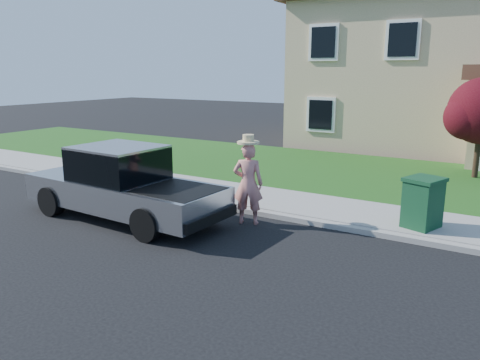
# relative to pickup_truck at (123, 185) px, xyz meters

# --- Properties ---
(ground) EXTENTS (80.00, 80.00, 0.00)m
(ground) POSITION_rel_pickup_truck_xyz_m (2.58, -1.02, -0.81)
(ground) COLOR black
(ground) RESTS_ON ground
(curb) EXTENTS (40.00, 0.20, 0.12)m
(curb) POSITION_rel_pickup_truck_xyz_m (3.58, 1.88, -0.75)
(curb) COLOR gray
(curb) RESTS_ON ground
(sidewalk) EXTENTS (40.00, 2.00, 0.15)m
(sidewalk) POSITION_rel_pickup_truck_xyz_m (3.58, 2.98, -0.73)
(sidewalk) COLOR gray
(sidewalk) RESTS_ON ground
(lawn) EXTENTS (40.00, 7.00, 0.10)m
(lawn) POSITION_rel_pickup_truck_xyz_m (3.58, 7.48, -0.76)
(lawn) COLOR #144112
(lawn) RESTS_ON ground
(house) EXTENTS (14.00, 11.30, 6.85)m
(house) POSITION_rel_pickup_truck_xyz_m (3.90, 15.37, 2.36)
(house) COLOR tan
(house) RESTS_ON ground
(pickup_truck) EXTENTS (5.36, 2.15, 1.74)m
(pickup_truck) POSITION_rel_pickup_truck_xyz_m (0.00, 0.00, 0.00)
(pickup_truck) COLOR black
(pickup_truck) RESTS_ON ground
(woman) EXTENTS (0.80, 0.67, 2.07)m
(woman) POSITION_rel_pickup_truck_xyz_m (2.73, 1.19, 0.17)
(woman) COLOR #D88176
(woman) RESTS_ON ground
(trash_bin) EXTENTS (0.89, 0.95, 1.09)m
(trash_bin) POSITION_rel_pickup_truck_xyz_m (6.28, 2.53, -0.11)
(trash_bin) COLOR #103B20
(trash_bin) RESTS_ON sidewalk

